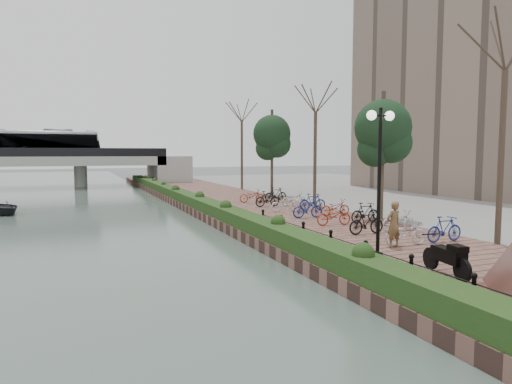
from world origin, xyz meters
TOP-DOWN VIEW (x-y plane):
  - ground at (0.00, 0.00)m, footprint 220.00×220.00m
  - promenade at (4.00, 17.50)m, footprint 8.00×75.00m
  - inland_pavement at (20.00, 17.50)m, footprint 24.00×75.00m
  - hedge at (0.60, 20.00)m, footprint 1.10×56.00m
  - chain_fence at (1.40, 2.00)m, footprint 0.10×14.10m
  - lamppost at (2.58, 2.00)m, footprint 1.02×0.32m
  - motorcycle at (2.84, -0.71)m, footprint 0.81×1.79m
  - pedestrian at (3.94, 2.91)m, footprint 0.65×0.47m
  - bicycle_parking at (5.49, 10.74)m, footprint 2.40×17.32m
  - street_trees at (8.00, 12.68)m, footprint 3.20×37.12m
  - bridge at (-13.80, 45.00)m, footprint 36.00×10.77m

SIDE VIEW (x-z plane):
  - ground at x=0.00m, z-range 0.00..0.00m
  - promenade at x=4.00m, z-range 0.00..0.50m
  - inland_pavement at x=20.00m, z-range 0.00..0.50m
  - hedge at x=0.60m, z-range 0.50..1.10m
  - chain_fence at x=1.40m, z-range 0.50..1.20m
  - bicycle_parking at x=5.49m, z-range 0.47..1.47m
  - motorcycle at x=2.84m, z-range 0.50..1.58m
  - pedestrian at x=3.94m, z-range 0.50..2.17m
  - bridge at x=-13.80m, z-range 0.12..6.62m
  - street_trees at x=8.00m, z-range 0.29..7.09m
  - lamppost at x=2.58m, z-range 1.57..6.42m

